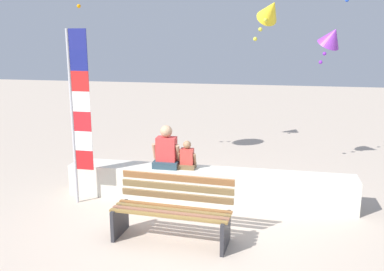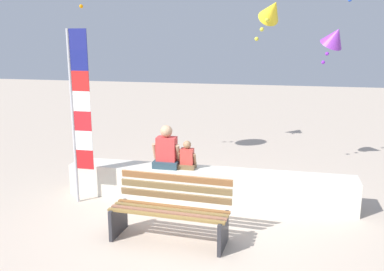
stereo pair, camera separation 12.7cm
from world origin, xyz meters
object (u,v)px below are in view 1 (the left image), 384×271
park_bench (173,211)px  person_child (187,158)px  person_adult (167,151)px  flag_banner (78,109)px  kite_yellow (270,11)px  kite_purple (332,37)px

park_bench → person_child: size_ratio=3.42×
person_adult → flag_banner: flag_banner is taller
person_adult → kite_yellow: size_ratio=0.86×
person_adult → flag_banner: (-1.36, -0.56, 0.80)m
person_child → flag_banner: bearing=-162.1°
kite_purple → person_adult: bearing=-135.1°
person_adult → flag_banner: size_ratio=0.26×
person_adult → park_bench: bearing=-72.3°
person_adult → person_child: person_adult is taller
kite_purple → person_child: bearing=-131.3°
kite_purple → kite_yellow: bearing=-135.1°
person_child → kite_yellow: kite_yellow is taller
kite_purple → flag_banner: bearing=-140.9°
person_adult → kite_purple: kite_purple is taller
flag_banner → kite_yellow: 4.10m
kite_yellow → kite_purple: 1.93m
kite_yellow → flag_banner: bearing=-143.8°
person_child → kite_purple: bearing=48.7°
park_bench → kite_purple: bearing=61.1°
park_bench → kite_purple: (2.49, 4.51, 2.40)m
park_bench → kite_purple: 5.68m
person_child → kite_purple: (2.61, 2.97, 2.06)m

